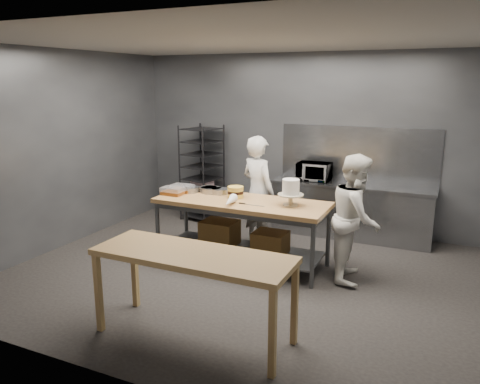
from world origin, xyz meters
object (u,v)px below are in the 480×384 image
object	(u,v)px
work_table	(241,224)
layer_cake	(236,192)
chef_behind	(258,193)
near_counter	(193,261)
microwave	(314,172)
chef_right	(356,218)
speed_rack	(202,174)
frosted_cake_stand	(291,189)

from	to	relation	value
work_table	layer_cake	size ratio (longest dim) A/B	10.72
work_table	chef_behind	world-z (taller)	chef_behind
near_counter	microwave	distance (m)	3.81
work_table	near_counter	distance (m)	2.06
work_table	layer_cake	bearing A→B (deg)	143.71
chef_right	layer_cake	size ratio (longest dim) A/B	7.35
chef_right	microwave	world-z (taller)	chef_right
work_table	near_counter	world-z (taller)	work_table
speed_rack	work_table	bearing A→B (deg)	-47.31
chef_behind	chef_right	bearing A→B (deg)	-175.06
chef_behind	frosted_cake_stand	size ratio (longest dim) A/B	4.88
near_counter	microwave	world-z (taller)	microwave
microwave	layer_cake	world-z (taller)	microwave
work_table	chef_right	world-z (taller)	chef_right
chef_right	speed_rack	bearing A→B (deg)	55.66
microwave	frosted_cake_stand	world-z (taller)	frosted_cake_stand
chef_right	layer_cake	xyz separation A→B (m)	(-1.69, -0.03, 0.18)
near_counter	frosted_cake_stand	size ratio (longest dim) A/B	5.62
chef_behind	near_counter	bearing A→B (deg)	124.24
work_table	frosted_cake_stand	distance (m)	0.91
near_counter	chef_behind	xyz separation A→B (m)	(-0.44, 2.72, 0.06)
microwave	layer_cake	size ratio (longest dim) A/B	2.42
work_table	near_counter	bearing A→B (deg)	-78.64
chef_right	frosted_cake_stand	bearing A→B (deg)	91.06
work_table	microwave	distance (m)	1.93
speed_rack	frosted_cake_stand	size ratio (longest dim) A/B	4.91
speed_rack	layer_cake	size ratio (longest dim) A/B	7.82
speed_rack	chef_behind	world-z (taller)	speed_rack
near_counter	layer_cake	xyz separation A→B (m)	(-0.53, 2.10, 0.19)
chef_right	chef_behind	bearing A→B (deg)	62.45
speed_rack	frosted_cake_stand	distance (m)	2.88
layer_cake	chef_right	bearing A→B (deg)	1.11
chef_behind	chef_right	distance (m)	1.70
chef_behind	chef_right	size ratio (longest dim) A/B	1.06
work_table	speed_rack	xyz separation A→B (m)	(-1.58, 1.71, 0.28)
chef_behind	work_table	bearing A→B (deg)	118.27
near_counter	speed_rack	distance (m)	4.22
work_table	layer_cake	world-z (taller)	layer_cake
work_table	speed_rack	bearing A→B (deg)	132.69
work_table	microwave	xyz separation A→B (m)	(0.52, 1.79, 0.48)
work_table	chef_behind	distance (m)	0.77
speed_rack	chef_right	bearing A→B (deg)	-26.82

